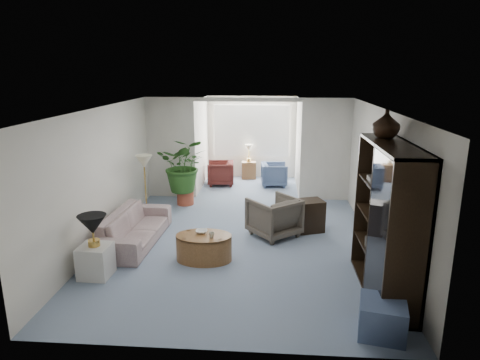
# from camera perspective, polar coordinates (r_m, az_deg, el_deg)

# --- Properties ---
(floor) EXTENTS (6.00, 6.00, 0.00)m
(floor) POSITION_cam_1_polar(r_m,az_deg,el_deg) (7.90, -0.33, -8.86)
(floor) COLOR #8397AD
(floor) RESTS_ON ground
(sunroom_floor) EXTENTS (2.60, 2.60, 0.00)m
(sunroom_floor) POSITION_cam_1_polar(r_m,az_deg,el_deg) (11.76, 1.27, -0.85)
(sunroom_floor) COLOR #8397AD
(sunroom_floor) RESTS_ON ground
(back_pier_left) EXTENTS (1.20, 0.12, 2.50)m
(back_pier_left) POSITION_cam_1_polar(r_m,az_deg,el_deg) (10.68, -9.27, 4.24)
(back_pier_left) COLOR white
(back_pier_left) RESTS_ON ground
(back_pier_right) EXTENTS (1.20, 0.12, 2.50)m
(back_pier_right) POSITION_cam_1_polar(r_m,az_deg,el_deg) (10.47, 11.45, 3.93)
(back_pier_right) COLOR white
(back_pier_right) RESTS_ON ground
(back_header) EXTENTS (2.60, 0.12, 0.10)m
(back_header) POSITION_cam_1_polar(r_m,az_deg,el_deg) (10.25, 1.02, 10.76)
(back_header) COLOR white
(back_header) RESTS_ON back_pier_left
(window_pane) EXTENTS (2.20, 0.02, 1.50)m
(window_pane) POSITION_cam_1_polar(r_m,az_deg,el_deg) (12.53, 1.57, 6.66)
(window_pane) COLOR white
(window_blinds) EXTENTS (2.20, 0.02, 1.50)m
(window_blinds) POSITION_cam_1_polar(r_m,az_deg,el_deg) (12.50, 1.57, 6.64)
(window_blinds) COLOR white
(framed_picture) EXTENTS (0.04, 0.50, 0.40)m
(framed_picture) POSITION_cam_1_polar(r_m,az_deg,el_deg) (7.50, 18.69, 2.72)
(framed_picture) COLOR #BDAE97
(sofa) EXTENTS (0.89, 2.11, 0.61)m
(sofa) POSITION_cam_1_polar(r_m,az_deg,el_deg) (8.17, -13.92, -6.18)
(sofa) COLOR #BDAFA0
(sofa) RESTS_ON ground
(end_table) EXTENTS (0.48, 0.48, 0.51)m
(end_table) POSITION_cam_1_polar(r_m,az_deg,el_deg) (7.10, -18.83, -10.27)
(end_table) COLOR silver
(end_table) RESTS_ON ground
(table_lamp) EXTENTS (0.44, 0.44, 0.30)m
(table_lamp) POSITION_cam_1_polar(r_m,az_deg,el_deg) (6.87, -19.24, -5.69)
(table_lamp) COLOR black
(table_lamp) RESTS_ON end_table
(floor_lamp) EXTENTS (0.36, 0.36, 0.28)m
(floor_lamp) POSITION_cam_1_polar(r_m,az_deg,el_deg) (9.24, -12.79, 2.43)
(floor_lamp) COLOR beige
(floor_lamp) RESTS_ON ground
(coffee_table) EXTENTS (1.02, 1.02, 0.45)m
(coffee_table) POSITION_cam_1_polar(r_m,az_deg,el_deg) (7.30, -4.87, -9.03)
(coffee_table) COLOR #925C35
(coffee_table) RESTS_ON ground
(coffee_bowl) EXTENTS (0.21, 0.21, 0.05)m
(coffee_bowl) POSITION_cam_1_polar(r_m,az_deg,el_deg) (7.31, -5.18, -6.91)
(coffee_bowl) COLOR white
(coffee_bowl) RESTS_ON coffee_table
(coffee_cup) EXTENTS (0.10, 0.10, 0.09)m
(coffee_cup) POSITION_cam_1_polar(r_m,az_deg,el_deg) (7.08, -3.84, -7.40)
(coffee_cup) COLOR beige
(coffee_cup) RESTS_ON coffee_table
(wingback_chair) EXTENTS (1.17, 1.18, 0.77)m
(wingback_chair) POSITION_cam_1_polar(r_m,az_deg,el_deg) (8.27, 4.59, -4.94)
(wingback_chair) COLOR #5C5449
(wingback_chair) RESTS_ON ground
(side_table_dark) EXTENTS (0.64, 0.58, 0.64)m
(side_table_dark) POSITION_cam_1_polar(r_m,az_deg,el_deg) (8.60, 9.25, -4.74)
(side_table_dark) COLOR black
(side_table_dark) RESTS_ON ground
(entertainment_cabinet) EXTENTS (0.53, 1.97, 2.19)m
(entertainment_cabinet) POSITION_cam_1_polar(r_m,az_deg,el_deg) (6.32, 19.19, -5.21)
(entertainment_cabinet) COLOR black
(entertainment_cabinet) RESTS_ON ground
(cabinet_urn) EXTENTS (0.39, 0.39, 0.41)m
(cabinet_urn) POSITION_cam_1_polar(r_m,az_deg,el_deg) (6.50, 19.06, 7.15)
(cabinet_urn) COLOR black
(cabinet_urn) RESTS_ON entertainment_cabinet
(ottoman) EXTENTS (0.65, 0.65, 0.44)m
(ottoman) POSITION_cam_1_polar(r_m,az_deg,el_deg) (5.70, 18.57, -17.18)
(ottoman) COLOR #4D5984
(ottoman) RESTS_ON ground
(plant_pot) EXTENTS (0.40, 0.40, 0.32)m
(plant_pot) POSITION_cam_1_polar(r_m,az_deg,el_deg) (10.27, -7.35, -2.38)
(plant_pot) COLOR #A4472F
(plant_pot) RESTS_ON ground
(house_plant) EXTENTS (1.17, 1.01, 1.30)m
(house_plant) POSITION_cam_1_polar(r_m,az_deg,el_deg) (10.06, -7.50, 2.03)
(house_plant) COLOR #28561D
(house_plant) RESTS_ON plant_pot
(sunroom_chair_blue) EXTENTS (0.76, 0.74, 0.64)m
(sunroom_chair_blue) POSITION_cam_1_polar(r_m,az_deg,el_deg) (11.79, 4.62, 0.75)
(sunroom_chair_blue) COLOR #4D5984
(sunroom_chair_blue) RESTS_ON ground
(sunroom_chair_maroon) EXTENTS (0.78, 0.77, 0.66)m
(sunroom_chair_maroon) POSITION_cam_1_polar(r_m,az_deg,el_deg) (11.87, -2.63, 0.93)
(sunroom_chair_maroon) COLOR #521C1C
(sunroom_chair_maroon) RESTS_ON ground
(sunroom_table) EXTENTS (0.44, 0.36, 0.51)m
(sunroom_table) POSITION_cam_1_polar(r_m,az_deg,el_deg) (12.56, 1.18, 1.35)
(sunroom_table) COLOR #925C35
(sunroom_table) RESTS_ON ground
(shelf_clutter) EXTENTS (0.30, 0.98, 1.06)m
(shelf_clutter) POSITION_cam_1_polar(r_m,az_deg,el_deg) (6.43, 18.46, -4.84)
(shelf_clutter) COLOR #32302D
(shelf_clutter) RESTS_ON entertainment_cabinet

